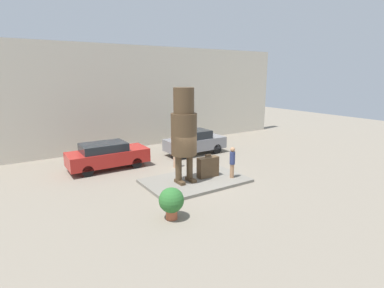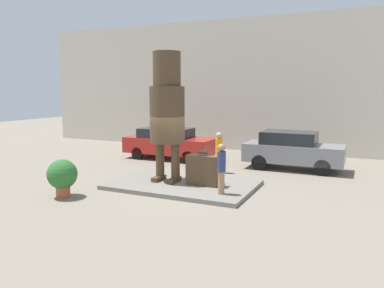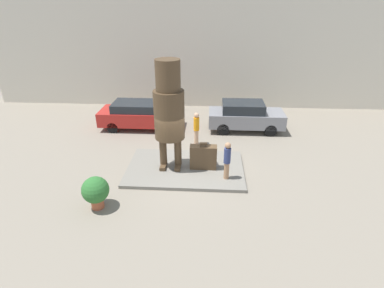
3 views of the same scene
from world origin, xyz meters
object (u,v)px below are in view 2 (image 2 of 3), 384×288
(parked_car_grey, at_px, (292,150))
(statue_figure, at_px, (167,107))
(tourist, at_px, (221,167))
(giant_suitcase, at_px, (203,170))
(parked_car_red, at_px, (169,143))
(planter_pot, at_px, (62,175))
(worker_hivis, at_px, (219,151))

(parked_car_grey, bearing_deg, statue_figure, -128.31)
(tourist, distance_m, parked_car_grey, 5.59)
(giant_suitcase, height_order, tourist, tourist)
(statue_figure, height_order, parked_car_red, statue_figure)
(giant_suitcase, bearing_deg, planter_pot, -142.98)
(giant_suitcase, height_order, worker_hivis, worker_hivis)
(parked_car_grey, distance_m, planter_pot, 9.55)
(planter_pot, bearing_deg, parked_car_grey, 51.45)
(statue_figure, xyz_separation_m, planter_pot, (-2.30, -2.85, -2.14))
(tourist, relative_size, worker_hivis, 0.95)
(statue_figure, relative_size, parked_car_grey, 1.11)
(tourist, xyz_separation_m, parked_car_red, (-4.79, 5.42, -0.21))
(giant_suitcase, distance_m, parked_car_red, 6.01)
(tourist, xyz_separation_m, planter_pot, (-4.69, -2.02, -0.32))
(giant_suitcase, relative_size, planter_pot, 0.99)
(parked_car_red, distance_m, planter_pot, 7.45)
(planter_pot, bearing_deg, worker_hivis, 59.04)
(parked_car_red, bearing_deg, planter_pot, -89.23)
(tourist, height_order, worker_hivis, tourist)
(statue_figure, xyz_separation_m, parked_car_grey, (3.65, 4.61, -1.98))
(statue_figure, height_order, giant_suitcase, statue_figure)
(parked_car_grey, bearing_deg, worker_hivis, -143.34)
(giant_suitcase, bearing_deg, tourist, -38.92)
(parked_car_red, bearing_deg, tourist, -48.54)
(tourist, xyz_separation_m, worker_hivis, (-1.40, 3.46, -0.10))
(tourist, distance_m, worker_hivis, 3.74)
(tourist, bearing_deg, parked_car_grey, 76.96)
(statue_figure, height_order, tourist, statue_figure)
(planter_pot, bearing_deg, parked_car_red, 90.77)
(statue_figure, relative_size, giant_suitcase, 3.76)
(parked_car_grey, bearing_deg, parked_car_red, -179.82)
(parked_car_red, bearing_deg, worker_hivis, -29.96)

